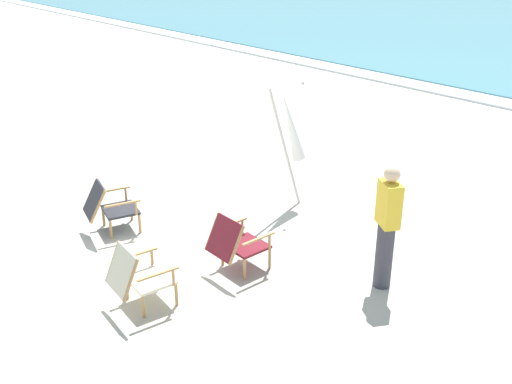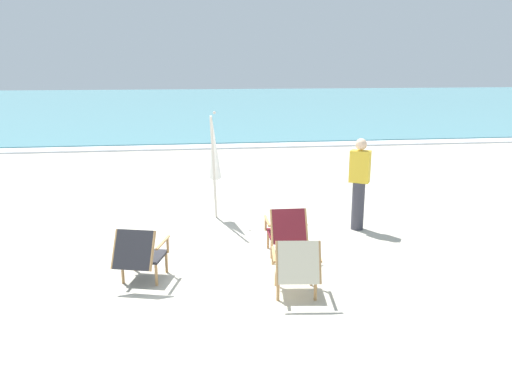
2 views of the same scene
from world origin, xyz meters
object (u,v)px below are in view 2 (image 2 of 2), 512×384
Objects in this scene: beach_chair_front_right at (140,253)px; umbrella_furled_white at (214,151)px; beach_chair_back_left at (297,267)px; person_near_chairs at (359,183)px; beach_chair_back_right at (287,230)px.

umbrella_furled_white reaches higher than beach_chair_front_right.
beach_chair_back_left reaches higher than beach_chair_front_right.
beach_chair_back_left is 3.05m from person_near_chairs.
beach_chair_back_left is at bearing -20.21° from beach_chair_front_right.
person_near_chairs is at bearing 26.40° from beach_chair_front_right.
umbrella_furled_white reaches higher than person_near_chairs.
beach_chair_back_right is 1.93m from person_near_chairs.
beach_chair_back_left is 0.49× the size of person_near_chairs.
umbrella_furled_white is at bearing 161.75° from person_near_chairs.
person_near_chairs is (1.51, 1.14, 0.41)m from beach_chair_back_right.
beach_chair_back_left is (1.98, -0.73, 0.00)m from beach_chair_front_right.
beach_chair_back_left is at bearing -96.05° from beach_chair_back_right.
beach_chair_back_right reaches higher than beach_chair_front_right.
person_near_chairs is (2.49, -0.82, -0.49)m from umbrella_furled_white.
beach_chair_back_right is 1.40m from beach_chair_back_left.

